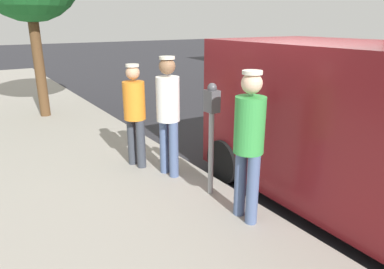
{
  "coord_description": "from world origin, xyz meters",
  "views": [
    {
      "loc": [
        3.89,
        3.32,
        2.39
      ],
      "look_at": [
        1.65,
        -0.12,
        1.05
      ],
      "focal_mm": 32.35,
      "sensor_mm": 36.0,
      "label": 1
    }
  ],
  "objects_px": {
    "parking_meter_near": "(212,121)",
    "pedestrian_in_green": "(249,138)",
    "pedestrian_in_orange": "(135,110)",
    "pedestrian_in_white": "(168,109)"
  },
  "relations": [
    {
      "from": "parking_meter_near",
      "to": "pedestrian_in_green",
      "type": "height_order",
      "value": "pedestrian_in_green"
    },
    {
      "from": "parking_meter_near",
      "to": "pedestrian_in_green",
      "type": "xyz_separation_m",
      "value": [
        0.03,
        0.74,
        -0.02
      ]
    },
    {
      "from": "pedestrian_in_orange",
      "to": "pedestrian_in_green",
      "type": "height_order",
      "value": "pedestrian_in_green"
    },
    {
      "from": "parking_meter_near",
      "to": "pedestrian_in_orange",
      "type": "bearing_deg",
      "value": -73.42
    },
    {
      "from": "parking_meter_near",
      "to": "pedestrian_in_white",
      "type": "height_order",
      "value": "pedestrian_in_white"
    },
    {
      "from": "pedestrian_in_orange",
      "to": "pedestrian_in_white",
      "type": "bearing_deg",
      "value": 114.41
    },
    {
      "from": "parking_meter_near",
      "to": "pedestrian_in_white",
      "type": "xyz_separation_m",
      "value": [
        0.16,
        -0.85,
        0.0
      ]
    },
    {
      "from": "pedestrian_in_orange",
      "to": "pedestrian_in_white",
      "type": "height_order",
      "value": "pedestrian_in_white"
    },
    {
      "from": "pedestrian_in_green",
      "to": "parking_meter_near",
      "type": "bearing_deg",
      "value": -92.11
    },
    {
      "from": "pedestrian_in_white",
      "to": "pedestrian_in_green",
      "type": "height_order",
      "value": "pedestrian_in_white"
    }
  ]
}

